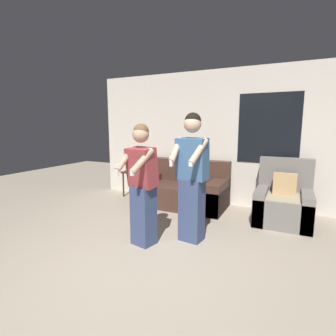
# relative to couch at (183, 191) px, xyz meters

# --- Properties ---
(ground_plane) EXTENTS (14.00, 14.00, 0.00)m
(ground_plane) POSITION_rel_couch_xyz_m (0.52, -2.73, -0.31)
(ground_plane) COLOR tan
(wall_back) EXTENTS (5.41, 0.07, 2.70)m
(wall_back) POSITION_rel_couch_xyz_m (0.54, 0.50, 1.05)
(wall_back) COLOR silver
(wall_back) RESTS_ON ground_plane
(couch) EXTENTS (1.73, 0.94, 0.91)m
(couch) POSITION_rel_couch_xyz_m (0.00, 0.00, 0.00)
(couch) COLOR #472D23
(couch) RESTS_ON ground_plane
(armchair) EXTENTS (0.87, 0.93, 1.05)m
(armchair) POSITION_rel_couch_xyz_m (1.87, -0.11, 0.03)
(armchair) COLOR slate
(armchair) RESTS_ON ground_plane
(side_table) EXTENTS (0.55, 0.45, 0.73)m
(side_table) POSITION_rel_couch_xyz_m (-1.25, 0.21, 0.19)
(side_table) COLOR #332319
(side_table) RESTS_ON ground_plane
(person_left) EXTENTS (0.46, 0.54, 1.63)m
(person_left) POSITION_rel_couch_xyz_m (0.18, -1.88, 0.53)
(person_left) COLOR #384770
(person_left) RESTS_ON ground_plane
(person_right) EXTENTS (0.47, 0.50, 1.78)m
(person_right) POSITION_rel_couch_xyz_m (0.73, -1.47, 0.61)
(person_right) COLOR #384770
(person_right) RESTS_ON ground_plane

